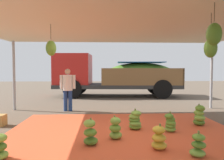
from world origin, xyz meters
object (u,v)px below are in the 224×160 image
(banana_bunch_0, at_px, (198,146))
(banana_bunch_7, at_px, (199,116))
(banana_bunch_2, at_px, (115,129))
(banana_bunch_9, at_px, (170,123))
(banana_bunch_4, at_px, (135,120))
(cargo_truck_main, at_px, (114,75))
(banana_bunch_5, at_px, (90,133))
(worker_0, at_px, (68,86))
(banana_bunch_1, at_px, (159,139))

(banana_bunch_0, bearing_deg, banana_bunch_7, 64.24)
(banana_bunch_2, height_order, banana_bunch_9, banana_bunch_2)
(banana_bunch_2, bearing_deg, banana_bunch_4, 53.37)
(banana_bunch_2, relative_size, cargo_truck_main, 0.07)
(banana_bunch_5, xyz_separation_m, banana_bunch_7, (2.87, 1.34, 0.02))
(cargo_truck_main, xyz_separation_m, worker_0, (-1.93, -4.29, -0.33))
(worker_0, bearing_deg, cargo_truck_main, 65.78)
(banana_bunch_0, height_order, cargo_truck_main, cargo_truck_main)
(banana_bunch_2, xyz_separation_m, worker_0, (-1.55, 3.26, 0.67))
(banana_bunch_5, relative_size, worker_0, 0.36)
(banana_bunch_1, relative_size, banana_bunch_5, 0.89)
(banana_bunch_4, height_order, banana_bunch_5, banana_bunch_5)
(banana_bunch_9, bearing_deg, banana_bunch_7, 28.83)
(banana_bunch_4, bearing_deg, banana_bunch_2, -126.63)
(banana_bunch_2, bearing_deg, banana_bunch_0, -35.02)
(banana_bunch_7, height_order, worker_0, worker_0)
(banana_bunch_1, relative_size, banana_bunch_2, 0.94)
(banana_bunch_5, height_order, banana_bunch_7, banana_bunch_7)
(banana_bunch_5, xyz_separation_m, worker_0, (-1.02, 3.60, 0.66))
(banana_bunch_2, height_order, cargo_truck_main, cargo_truck_main)
(banana_bunch_5, xyz_separation_m, banana_bunch_9, (1.90, 0.80, -0.02))
(banana_bunch_1, distance_m, banana_bunch_7, 2.26)
(banana_bunch_5, distance_m, banana_bunch_9, 2.06)
(banana_bunch_2, distance_m, banana_bunch_5, 0.63)
(banana_bunch_2, relative_size, banana_bunch_4, 0.99)
(cargo_truck_main, height_order, worker_0, cargo_truck_main)
(banana_bunch_0, distance_m, worker_0, 5.20)
(worker_0, bearing_deg, banana_bunch_5, -74.21)
(banana_bunch_0, height_order, banana_bunch_7, banana_bunch_7)
(banana_bunch_4, relative_size, banana_bunch_5, 0.95)
(banana_bunch_5, bearing_deg, banana_bunch_7, 25.01)
(banana_bunch_0, height_order, banana_bunch_5, banana_bunch_5)
(banana_bunch_1, height_order, cargo_truck_main, cargo_truck_main)
(banana_bunch_4, relative_size, banana_bunch_9, 1.04)
(cargo_truck_main, bearing_deg, banana_bunch_7, -73.37)
(cargo_truck_main, bearing_deg, banana_bunch_2, -92.93)
(banana_bunch_0, distance_m, banana_bunch_7, 2.20)
(banana_bunch_1, relative_size, banana_bunch_7, 0.83)
(banana_bunch_9, bearing_deg, worker_0, 136.18)
(banana_bunch_4, xyz_separation_m, worker_0, (-2.09, 2.53, 0.67))
(banana_bunch_2, xyz_separation_m, banana_bunch_7, (2.34, 1.00, 0.04))
(banana_bunch_1, bearing_deg, banana_bunch_0, -29.80)
(banana_bunch_1, xyz_separation_m, banana_bunch_5, (-1.32, 0.29, 0.03))
(banana_bunch_5, bearing_deg, cargo_truck_main, 83.39)
(banana_bunch_0, distance_m, banana_bunch_2, 1.70)
(banana_bunch_7, height_order, banana_bunch_9, banana_bunch_7)
(cargo_truck_main, bearing_deg, banana_bunch_9, -82.12)
(banana_bunch_2, bearing_deg, worker_0, 115.35)
(banana_bunch_7, bearing_deg, banana_bunch_9, -151.17)
(banana_bunch_1, height_order, banana_bunch_2, banana_bunch_2)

